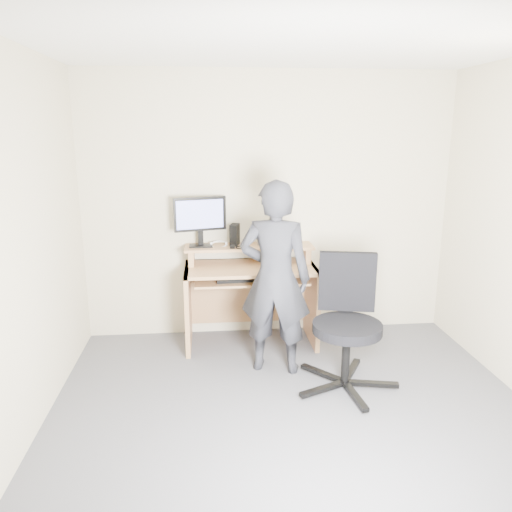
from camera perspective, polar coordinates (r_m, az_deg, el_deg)
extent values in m
plane|color=#58575D|center=(3.58, 4.90, -19.17)|extent=(3.50, 3.50, 0.00)
cube|color=#BFB198|center=(4.77, 1.45, 5.64)|extent=(3.50, 0.02, 2.50)
cube|color=white|center=(3.03, 6.01, 24.25)|extent=(3.50, 3.50, 0.02)
cube|color=#AF7A55|center=(4.67, -7.76, -5.80)|extent=(0.04, 0.60, 0.75)
cube|color=#AF7A55|center=(4.76, 6.39, -5.35)|extent=(0.04, 0.60, 0.75)
cube|color=#AF7A55|center=(4.57, -0.62, -1.37)|extent=(1.20, 0.60, 0.03)
cube|color=#AF7A55|center=(4.52, -0.53, -2.80)|extent=(1.02, 0.38, 0.02)
cube|color=#AF7A55|center=(4.68, -7.39, 0.03)|extent=(0.05, 0.28, 0.15)
cube|color=#AF7A55|center=(4.76, 5.70, 0.34)|extent=(0.05, 0.28, 0.15)
cube|color=#AF7A55|center=(4.67, -0.79, 1.05)|extent=(1.20, 0.30, 0.02)
cube|color=#AF7A55|center=(4.93, -0.90, -3.94)|extent=(1.20, 0.03, 0.65)
cube|color=black|center=(4.66, -6.31, 1.18)|extent=(0.21, 0.14, 0.01)
cube|color=black|center=(4.66, -6.33, 2.13)|extent=(0.05, 0.04, 0.14)
cube|color=black|center=(4.60, -6.41, 4.79)|extent=(0.48, 0.16, 0.31)
cube|color=#8690E8|center=(4.58, -6.42, 4.75)|extent=(0.42, 0.12, 0.26)
cube|color=black|center=(4.67, -2.46, 2.46)|extent=(0.11, 0.14, 0.20)
cylinder|color=#BCBDC1|center=(4.68, 0.60, 2.40)|extent=(0.08, 0.08, 0.19)
cube|color=black|center=(4.67, 2.32, 1.25)|extent=(0.11, 0.14, 0.01)
cube|color=black|center=(4.56, -2.72, 1.08)|extent=(0.05, 0.04, 0.03)
torus|color=silver|center=(4.69, -4.27, 1.33)|extent=(0.18, 0.18, 0.06)
cube|color=black|center=(4.50, -1.67, -2.56)|extent=(0.47, 0.21, 0.03)
ellipsoid|color=black|center=(4.49, 2.68, -1.21)|extent=(0.11, 0.09, 0.04)
cube|color=black|center=(4.12, 13.13, -14.02)|extent=(0.41, 0.14, 0.03)
cube|color=black|center=(4.28, 10.83, -12.73)|extent=(0.25, 0.38, 0.03)
cube|color=black|center=(4.20, 7.59, -13.15)|extent=(0.31, 0.34, 0.03)
cube|color=black|center=(3.98, 7.64, -14.81)|extent=(0.39, 0.21, 0.03)
cube|color=black|center=(3.93, 11.25, -15.41)|extent=(0.09, 0.41, 0.03)
cylinder|color=black|center=(4.00, 10.23, -11.18)|extent=(0.06, 0.06, 0.43)
cylinder|color=black|center=(3.90, 10.38, -8.08)|extent=(0.53, 0.53, 0.07)
cube|color=black|center=(4.02, 10.37, -2.89)|extent=(0.45, 0.16, 0.48)
imported|color=black|center=(4.05, 2.18, -2.55)|extent=(0.66, 0.52, 1.60)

